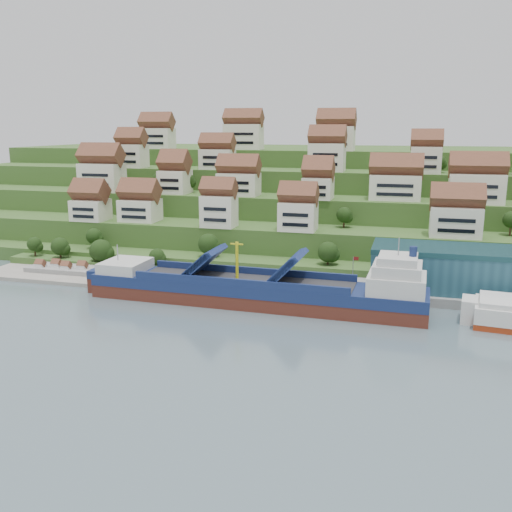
% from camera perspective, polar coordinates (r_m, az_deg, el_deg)
% --- Properties ---
extents(ground, '(300.00, 300.00, 0.00)m').
position_cam_1_polar(ground, '(129.02, 1.07, -4.97)').
color(ground, slate).
rests_on(ground, ground).
extents(quay, '(180.00, 14.00, 2.20)m').
position_cam_1_polar(quay, '(139.78, 10.60, -3.31)').
color(quay, gray).
rests_on(quay, ground).
extents(pebble_beach, '(45.00, 20.00, 1.00)m').
position_cam_1_polar(pebble_beach, '(162.79, -18.01, -1.65)').
color(pebble_beach, gray).
rests_on(pebble_beach, ground).
extents(hillside, '(260.00, 128.00, 31.00)m').
position_cam_1_polar(hillside, '(226.48, 7.65, 5.42)').
color(hillside, '#2D4C1E').
rests_on(hillside, ground).
extents(hillside_village, '(157.25, 62.90, 29.27)m').
position_cam_1_polar(hillside_village, '(182.13, 5.51, 7.98)').
color(hillside_village, white).
rests_on(hillside_village, ground).
extents(hillside_trees, '(145.02, 60.48, 28.20)m').
position_cam_1_polar(hillside_trees, '(166.10, -1.44, 3.72)').
color(hillside_trees, '#1E3913').
rests_on(hillside_trees, ground).
extents(warehouse, '(60.00, 15.00, 10.00)m').
position_cam_1_polar(warehouse, '(141.45, 23.80, -1.46)').
color(warehouse, '#245162').
rests_on(warehouse, quay).
extents(flagpole, '(1.28, 0.16, 8.00)m').
position_cam_1_polar(flagpole, '(133.63, 9.71, -1.46)').
color(flagpole, gray).
rests_on(flagpole, quay).
extents(beach_huts, '(14.40, 3.70, 2.20)m').
position_cam_1_polar(beach_huts, '(162.51, -18.87, -1.15)').
color(beach_huts, white).
rests_on(beach_huts, pebble_beach).
extents(cargo_ship, '(76.62, 13.64, 16.92)m').
position_cam_1_polar(cargo_ship, '(128.52, 0.67, -3.53)').
color(cargo_ship, '#512318').
rests_on(cargo_ship, ground).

